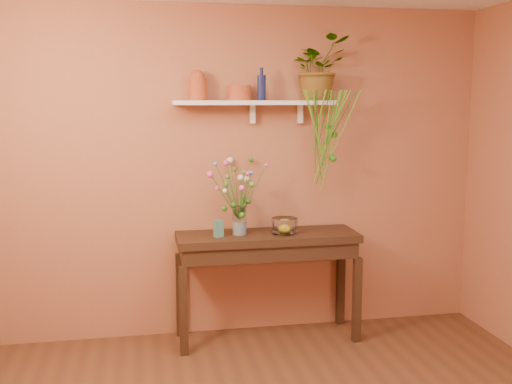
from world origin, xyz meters
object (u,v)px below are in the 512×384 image
(blue_bottle, at_px, (261,87))
(terracotta_jug, at_px, (198,86))
(sideboard, at_px, (267,249))
(glass_bowl, at_px, (285,226))
(glass_vase, at_px, (240,223))
(spider_plant, at_px, (318,68))
(bouquet, at_px, (236,185))

(blue_bottle, bearing_deg, terracotta_jug, 175.27)
(sideboard, xyz_separation_m, terracotta_jug, (-0.53, 0.14, 1.30))
(blue_bottle, xyz_separation_m, glass_bowl, (0.17, -0.12, -1.10))
(glass_vase, bearing_deg, spider_plant, 12.64)
(terracotta_jug, relative_size, glass_bowl, 1.14)
(blue_bottle, bearing_deg, bouquet, -159.34)
(blue_bottle, bearing_deg, glass_bowl, -36.08)
(blue_bottle, height_order, glass_vase, blue_bottle)
(glass_bowl, bearing_deg, bouquet, 174.11)
(sideboard, distance_m, terracotta_jug, 1.41)
(blue_bottle, relative_size, glass_vase, 1.12)
(terracotta_jug, relative_size, bouquet, 0.46)
(glass_vase, relative_size, glass_bowl, 1.11)
(terracotta_jug, distance_m, blue_bottle, 0.50)
(blue_bottle, distance_m, spider_plant, 0.50)
(bouquet, xyz_separation_m, glass_bowl, (0.38, -0.04, -0.34))
(glass_bowl, bearing_deg, glass_vase, 176.89)
(spider_plant, bearing_deg, bouquet, -169.30)
(terracotta_jug, bearing_deg, glass_bowl, -13.73)
(bouquet, bearing_deg, blue_bottle, 20.66)
(terracotta_jug, xyz_separation_m, blue_bottle, (0.50, -0.04, -0.01))
(blue_bottle, relative_size, spider_plant, 0.49)
(blue_bottle, distance_m, glass_bowl, 1.12)
(bouquet, bearing_deg, sideboard, -3.87)
(blue_bottle, bearing_deg, spider_plant, 5.89)
(sideboard, distance_m, spider_plant, 1.52)
(bouquet, bearing_deg, glass_bowl, -5.89)
(blue_bottle, xyz_separation_m, bouquet, (-0.22, -0.08, -0.76))
(terracotta_jug, relative_size, spider_plant, 0.46)
(glass_vase, bearing_deg, glass_bowl, -3.11)
(sideboard, height_order, terracotta_jug, terracotta_jug)
(blue_bottle, relative_size, bouquet, 0.50)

